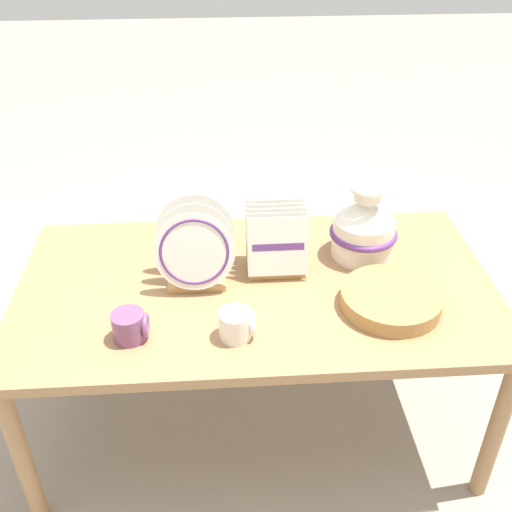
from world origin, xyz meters
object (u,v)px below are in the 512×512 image
object	(u,v)px
dish_rack_round_plates	(195,253)
wicker_charger_stack	(391,300)
mug_cream_glaze	(237,325)
mug_plum_glaze	(130,326)
dish_rack_square_plates	(276,245)
ceramic_vase	(364,226)

from	to	relation	value
dish_rack_round_plates	wicker_charger_stack	size ratio (longest dim) A/B	0.88
mug_cream_glaze	mug_plum_glaze	size ratio (longest dim) A/B	1.00
dish_rack_round_plates	dish_rack_square_plates	size ratio (longest dim) A/B	1.25
dish_rack_round_plates	mug_plum_glaze	xyz separation A→B (m)	(-0.19, -0.27, -0.07)
mug_cream_glaze	mug_plum_glaze	bearing A→B (deg)	177.19
dish_rack_round_plates	dish_rack_square_plates	world-z (taller)	dish_rack_round_plates
dish_rack_round_plates	wicker_charger_stack	world-z (taller)	dish_rack_round_plates
ceramic_vase	wicker_charger_stack	bearing A→B (deg)	-84.73
dish_rack_round_plates	mug_plum_glaze	size ratio (longest dim) A/B	2.62
ceramic_vase	mug_plum_glaze	bearing A→B (deg)	-153.02
ceramic_vase	mug_cream_glaze	distance (m)	0.62
ceramic_vase	wicker_charger_stack	xyz separation A→B (m)	(0.03, -0.30, -0.09)
dish_rack_round_plates	wicker_charger_stack	bearing A→B (deg)	-15.85
ceramic_vase	dish_rack_square_plates	size ratio (longest dim) A/B	1.25
mug_plum_glaze	dish_rack_square_plates	bearing A→B (deg)	35.89
dish_rack_round_plates	mug_cream_glaze	distance (m)	0.32
ceramic_vase	mug_cream_glaze	size ratio (longest dim) A/B	2.63
dish_rack_square_plates	mug_cream_glaze	world-z (taller)	dish_rack_square_plates
wicker_charger_stack	mug_cream_glaze	bearing A→B (deg)	-167.48
dish_rack_square_plates	mug_plum_glaze	size ratio (longest dim) A/B	2.10
dish_rack_round_plates	mug_plum_glaze	distance (m)	0.33
ceramic_vase	dish_rack_round_plates	size ratio (longest dim) A/B	1.00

